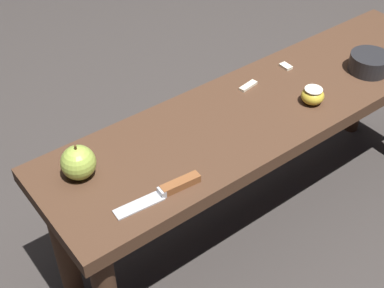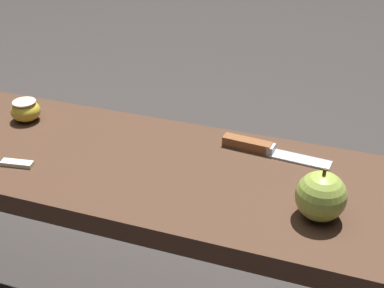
# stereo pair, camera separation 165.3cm
# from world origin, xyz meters

# --- Properties ---
(wooden_bench) EXTENTS (1.35, 0.35, 0.47)m
(wooden_bench) POSITION_xyz_m (0.00, 0.00, 0.40)
(wooden_bench) COLOR #472D1E
(wooden_bench) RESTS_ON ground_plane
(knife) EXTENTS (0.22, 0.05, 0.02)m
(knife) POSITION_xyz_m (-0.42, -0.11, 0.48)
(knife) COLOR #B7BABF
(knife) RESTS_ON wooden_bench
(apple_whole) EXTENTS (0.08, 0.08, 0.09)m
(apple_whole) POSITION_xyz_m (-0.55, 0.06, 0.51)
(apple_whole) COLOR #9EB747
(apple_whole) RESTS_ON wooden_bench
(apple_cut) EXTENTS (0.06, 0.06, 0.04)m
(apple_cut) POSITION_xyz_m (0.09, -0.07, 0.50)
(apple_cut) COLOR gold
(apple_cut) RESTS_ON wooden_bench
(apple_slice_center) EXTENTS (0.06, 0.03, 0.01)m
(apple_slice_center) POSITION_xyz_m (0.00, 0.09, 0.48)
(apple_slice_center) COLOR silver
(apple_slice_center) RESTS_ON wooden_bench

